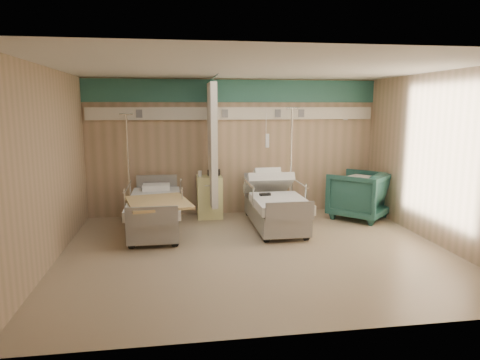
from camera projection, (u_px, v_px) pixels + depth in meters
name	position (u px, v px, depth m)	size (l,w,h in m)	color
ground	(256.00, 251.00, 6.70)	(6.00, 5.00, 0.00)	gray
room_walls	(252.00, 131.00, 6.63)	(6.04, 5.04, 2.82)	tan
bed_right	(275.00, 211.00, 8.00)	(1.00, 2.16, 0.63)	silver
bed_left	(155.00, 215.00, 7.68)	(1.00, 2.16, 0.63)	silver
bedside_cabinet	(209.00, 197.00, 8.69)	(0.50, 0.48, 0.85)	#F5F199
visitor_armchair	(359.00, 195.00, 8.61)	(1.02, 1.05, 0.95)	#1C4741
waffle_blanket	(362.00, 170.00, 8.48)	(0.66, 0.59, 0.07)	white
iv_stand_right	(290.00, 195.00, 8.77)	(0.40, 0.40, 2.22)	silver
iv_stand_left	(130.00, 199.00, 8.48)	(0.38, 0.38, 2.11)	silver
call_remote	(265.00, 194.00, 7.82)	(0.20, 0.09, 0.04)	black
tan_blanket	(158.00, 202.00, 7.18)	(0.97, 1.22, 0.04)	tan
toiletry_bag	(214.00, 172.00, 8.70)	(0.23, 0.15, 0.13)	black
white_cup	(200.00, 174.00, 8.59)	(0.08, 0.08, 0.12)	white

